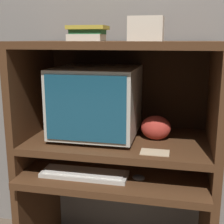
# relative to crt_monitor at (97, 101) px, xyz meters

# --- Properties ---
(wall_back) EXTENTS (6.00, 0.06, 2.60)m
(wall_back) POSITION_rel_crt_monitor_xyz_m (0.13, 0.32, 0.29)
(wall_back) COLOR gray
(wall_back) RESTS_ON ground_plane
(desk_base) EXTENTS (1.03, 0.64, 0.66)m
(desk_base) POSITION_rel_crt_monitor_xyz_m (0.13, -0.07, -0.59)
(desk_base) COLOR #4C2D19
(desk_base) RESTS_ON ground_plane
(desk_monitor_shelf) EXTENTS (1.03, 0.57, 0.15)m
(desk_monitor_shelf) POSITION_rel_crt_monitor_xyz_m (0.13, -0.02, -0.23)
(desk_monitor_shelf) COLOR #4C2D19
(desk_monitor_shelf) RESTS_ON desk_base
(hutch_upper) EXTENTS (1.03, 0.57, 0.52)m
(hutch_upper) POSITION_rel_crt_monitor_xyz_m (0.13, 0.01, 0.16)
(hutch_upper) COLOR #4C2D19
(hutch_upper) RESTS_ON desk_monitor_shelf
(crt_monitor) EXTENTS (0.44, 0.46, 0.38)m
(crt_monitor) POSITION_rel_crt_monitor_xyz_m (0.00, 0.00, 0.00)
(crt_monitor) COLOR beige
(crt_monitor) RESTS_ON desk_monitor_shelf
(keyboard) EXTENTS (0.44, 0.14, 0.03)m
(keyboard) POSITION_rel_crt_monitor_xyz_m (-0.01, -0.22, -0.34)
(keyboard) COLOR beige
(keyboard) RESTS_ON desk_base
(mouse) EXTENTS (0.06, 0.04, 0.03)m
(mouse) POSITION_rel_crt_monitor_xyz_m (0.27, -0.21, -0.33)
(mouse) COLOR #28282B
(mouse) RESTS_ON desk_base
(snack_bag) EXTENTS (0.16, 0.12, 0.13)m
(snack_bag) POSITION_rel_crt_monitor_xyz_m (0.33, -0.00, -0.13)
(snack_bag) COLOR #BC382D
(snack_bag) RESTS_ON desk_monitor_shelf
(book_stack) EXTENTS (0.20, 0.16, 0.08)m
(book_stack) POSITION_rel_crt_monitor_xyz_m (-0.06, 0.03, 0.36)
(book_stack) COLOR beige
(book_stack) RESTS_ON hutch_upper
(paper_card) EXTENTS (0.14, 0.09, 0.00)m
(paper_card) POSITION_rel_crt_monitor_xyz_m (0.34, -0.21, -0.20)
(paper_card) COLOR #CCB28C
(paper_card) RESTS_ON desk_monitor_shelf
(storage_box) EXTENTS (0.18, 0.15, 0.12)m
(storage_box) POSITION_rel_crt_monitor_xyz_m (0.26, 0.03, 0.38)
(storage_box) COLOR beige
(storage_box) RESTS_ON hutch_upper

